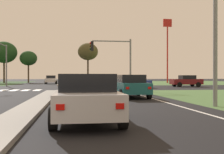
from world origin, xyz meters
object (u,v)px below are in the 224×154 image
Objects in this scene: car_grey_second at (79,87)px; treeline_second at (4,52)px; car_silver_fifth at (86,97)px; car_maroon_seventh at (186,81)px; car_blue_third at (132,82)px; car_white_fourth at (51,80)px; treeline_third at (28,58)px; traffic_signal_near_right at (115,55)px; treeline_fourth at (88,52)px; fastfood_pole_sign at (167,37)px; car_teal_near at (131,86)px; traffic_signal_far_left at (4,57)px; car_beige_sixth at (80,84)px.

car_grey_second is 46.24m from treeline_second.
car_silver_fifth is 1.10× the size of car_maroon_seventh.
car_white_fourth is (-11.22, 19.12, 0.04)m from car_blue_third.
car_white_fourth is 11.33m from treeline_third.
treeline_fourth reaches higher than traffic_signal_near_right.
fastfood_pole_sign reaches higher than treeline_fourth.
car_maroon_seventh is 0.47× the size of treeline_second.
treeline_second is (-18.56, 42.61, 5.74)m from car_teal_near.
car_white_fourth is 0.72× the size of traffic_signal_far_left.
car_grey_second is 48.29m from treeline_fourth.
car_silver_fifth is 0.88× the size of traffic_signal_near_right.
car_silver_fifth is at bearing -15.72° from car_blue_third.
treeline_third is 14.02m from treeline_fourth.
treeline_second is (-18.90, 33.59, 2.94)m from traffic_signal_near_right.
car_grey_second is at bearing -70.83° from treeline_second.
car_beige_sixth reaches higher than car_blue_third.
car_maroon_seventh is 0.61× the size of treeline_third.
car_blue_third is 33.36m from treeline_fourth.
car_silver_fifth is (4.52, -42.94, -0.02)m from car_white_fourth.
car_maroon_seventh is at bearing 56.21° from car_teal_near.
car_teal_near is 20.51m from car_maroon_seventh.
car_silver_fifth is at bearing -71.85° from traffic_signal_far_left.
car_beige_sixth is at bearing 129.41° from car_maroon_seventh.
car_white_fourth is 25.30m from fastfood_pole_sign.
treeline_second is at bearing 178.26° from treeline_third.
traffic_signal_far_left is at bearing -76.45° from treeline_second.
traffic_signal_far_left is 1.13× the size of traffic_signal_near_right.
car_teal_near is 34.57m from car_white_fourth.
car_silver_fifth reaches higher than car_grey_second.
treeline_second is 18.72m from treeline_fourth.
fastfood_pole_sign is at bearing 62.69° from car_grey_second.
car_grey_second is at bearing 97.42° from car_white_fourth.
car_beige_sixth is 0.49× the size of treeline_fourth.
treeline_third is at bearing 107.62° from car_teal_near.
traffic_signal_far_left reaches higher than car_beige_sixth.
car_beige_sixth is 0.52× the size of treeline_second.
car_blue_third is at bearing -52.16° from treeline_second.
treeline_second reaches higher than car_beige_sixth.
car_maroon_seventh is at bearing 139.41° from car_white_fourth.
traffic_signal_near_right reaches higher than car_beige_sixth.
car_teal_near is 0.78× the size of traffic_signal_far_left.
car_beige_sixth is 0.67× the size of treeline_third.
car_silver_fifth is at bearing 96.01° from car_white_fourth.
car_silver_fifth is 0.52× the size of treeline_second.
traffic_signal_near_right is (3.83, 9.74, 2.83)m from car_grey_second.
car_blue_third is 0.78× the size of traffic_signal_far_left.
traffic_signal_far_left is at bearing 122.31° from car_beige_sixth.
traffic_signal_far_left reaches higher than car_grey_second.
car_blue_third is at bearing -59.07° from treeline_third.
car_beige_sixth reaches higher than car_grey_second.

